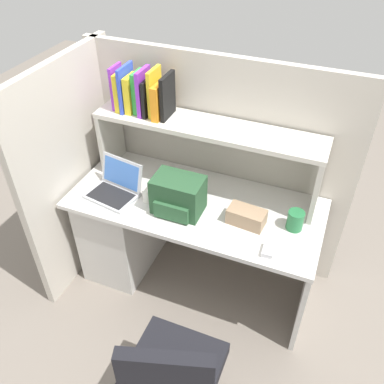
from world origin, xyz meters
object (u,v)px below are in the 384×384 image
object	(u,v)px
backpack	(178,196)
snack_canister	(295,221)
paper_cup	(149,194)
computer_mouse	(268,250)
tissue_box	(246,217)
laptop	(115,187)

from	to	relation	value
backpack	snack_canister	world-z (taller)	backpack
backpack	paper_cup	bearing A→B (deg)	174.90
computer_mouse	tissue_box	xyz separation A→B (m)	(-0.18, 0.18, 0.03)
tissue_box	laptop	bearing A→B (deg)	-171.69
backpack	tissue_box	xyz separation A→B (m)	(0.42, 0.04, -0.06)
laptop	computer_mouse	distance (m)	1.05
laptop	backpack	size ratio (longest dim) A/B	1.16
backpack	tissue_box	bearing A→B (deg)	6.02
paper_cup	snack_canister	xyz separation A→B (m)	(0.91, 0.09, 0.02)
computer_mouse	backpack	bearing A→B (deg)	163.69
backpack	computer_mouse	xyz separation A→B (m)	(0.60, -0.14, -0.10)
backpack	tissue_box	world-z (taller)	backpack
computer_mouse	laptop	bearing A→B (deg)	169.20
paper_cup	snack_canister	world-z (taller)	snack_canister
computer_mouse	paper_cup	size ratio (longest dim) A/B	1.14
laptop	paper_cup	bearing A→B (deg)	5.43
backpack	computer_mouse	distance (m)	0.62
backpack	paper_cup	world-z (taller)	backpack
snack_canister	tissue_box	bearing A→B (deg)	-167.67
paper_cup	snack_canister	bearing A→B (deg)	5.38
computer_mouse	snack_canister	world-z (taller)	snack_canister
laptop	computer_mouse	xyz separation A→B (m)	(1.04, -0.14, -0.03)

